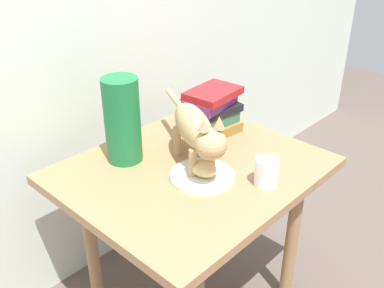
{
  "coord_description": "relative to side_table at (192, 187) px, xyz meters",
  "views": [
    {
      "loc": [
        -0.86,
        -0.81,
        1.29
      ],
      "look_at": [
        0.0,
        0.0,
        0.66
      ],
      "focal_mm": 40.99,
      "sensor_mm": 36.0,
      "label": 1
    }
  ],
  "objects": [
    {
      "name": "plate",
      "position": [
        -0.03,
        -0.07,
        0.08
      ],
      "size": [
        0.19,
        0.19,
        0.01
      ],
      "primitive_type": "cylinder",
      "color": "silver",
      "rests_on": "side_table"
    },
    {
      "name": "book_stack",
      "position": [
        0.22,
        0.12,
        0.16
      ],
      "size": [
        0.21,
        0.17,
        0.16
      ],
      "color": "olive",
      "rests_on": "side_table"
    },
    {
      "name": "green_vase",
      "position": [
        -0.11,
        0.19,
        0.21
      ],
      "size": [
        0.11,
        0.11,
        0.27
      ],
      "primitive_type": "cylinder",
      "color": "#196B38",
      "rests_on": "side_table"
    },
    {
      "name": "candle_jar",
      "position": [
        0.07,
        -0.23,
        0.12
      ],
      "size": [
        0.07,
        0.07,
        0.08
      ],
      "color": "silver",
      "rests_on": "side_table"
    },
    {
      "name": "side_table",
      "position": [
        0.0,
        0.0,
        0.0
      ],
      "size": [
        0.77,
        0.66,
        0.58
      ],
      "color": "#9E724C",
      "rests_on": "ground"
    },
    {
      "name": "cat",
      "position": [
        0.0,
        -0.02,
        0.21
      ],
      "size": [
        0.26,
        0.43,
        0.23
      ],
      "color": "tan",
      "rests_on": "side_table"
    },
    {
      "name": "bread_roll",
      "position": [
        -0.03,
        -0.08,
        0.12
      ],
      "size": [
        0.08,
        0.09,
        0.05
      ],
      "primitive_type": "ellipsoid",
      "rotation": [
        0.0,
        0.0,
        1.8
      ],
      "color": "#E0BC7A",
      "rests_on": "plate"
    }
  ]
}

